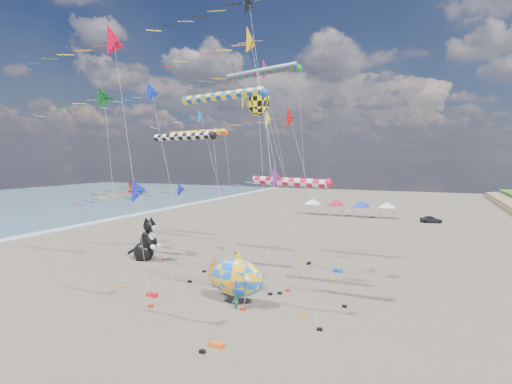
{
  "coord_description": "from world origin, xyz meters",
  "views": [
    {
      "loc": [
        15.99,
        -21.42,
        11.85
      ],
      "look_at": [
        1.65,
        12.0,
        8.77
      ],
      "focal_mm": 28.0,
      "sensor_mm": 36.0,
      "label": 1
    }
  ],
  "objects_px": {
    "fish_inflatable": "(236,277)",
    "child_green": "(236,302)",
    "person_adult": "(226,287)",
    "parked_car": "(431,219)",
    "cat_inflatable": "(145,238)",
    "child_blue": "(214,282)"
  },
  "relations": [
    {
      "from": "fish_inflatable",
      "to": "child_green",
      "type": "distance_m",
      "value": 1.98
    },
    {
      "from": "fish_inflatable",
      "to": "person_adult",
      "type": "xyz_separation_m",
      "value": [
        -1.44,
        1.0,
        -1.28
      ]
    },
    {
      "from": "fish_inflatable",
      "to": "parked_car",
      "type": "relative_size",
      "value": 1.65
    },
    {
      "from": "person_adult",
      "to": "cat_inflatable",
      "type": "bearing_deg",
      "value": 111.16
    },
    {
      "from": "cat_inflatable",
      "to": "fish_inflatable",
      "type": "xyz_separation_m",
      "value": [
        15.85,
        -8.46,
        -0.35
      ]
    },
    {
      "from": "person_adult",
      "to": "child_blue",
      "type": "bearing_deg",
      "value": 96.95
    },
    {
      "from": "person_adult",
      "to": "child_green",
      "type": "distance_m",
      "value": 2.78
    },
    {
      "from": "cat_inflatable",
      "to": "parked_car",
      "type": "distance_m",
      "value": 52.55
    },
    {
      "from": "cat_inflatable",
      "to": "person_adult",
      "type": "relative_size",
      "value": 2.73
    },
    {
      "from": "person_adult",
      "to": "child_green",
      "type": "bearing_deg",
      "value": -88.03
    },
    {
      "from": "cat_inflatable",
      "to": "parked_car",
      "type": "height_order",
      "value": "cat_inflatable"
    },
    {
      "from": "person_adult",
      "to": "child_green",
      "type": "relative_size",
      "value": 1.63
    },
    {
      "from": "cat_inflatable",
      "to": "fish_inflatable",
      "type": "height_order",
      "value": "cat_inflatable"
    },
    {
      "from": "parked_car",
      "to": "fish_inflatable",
      "type": "bearing_deg",
      "value": 157.65
    },
    {
      "from": "child_green",
      "to": "cat_inflatable",
      "type": "bearing_deg",
      "value": -175.68
    },
    {
      "from": "cat_inflatable",
      "to": "fish_inflatable",
      "type": "relative_size",
      "value": 0.81
    },
    {
      "from": "child_green",
      "to": "parked_car",
      "type": "distance_m",
      "value": 54.0
    },
    {
      "from": "person_adult",
      "to": "parked_car",
      "type": "height_order",
      "value": "person_adult"
    },
    {
      "from": "child_green",
      "to": "parked_car",
      "type": "relative_size",
      "value": 0.3
    },
    {
      "from": "cat_inflatable",
      "to": "fish_inflatable",
      "type": "distance_m",
      "value": 17.97
    },
    {
      "from": "fish_inflatable",
      "to": "cat_inflatable",
      "type": "bearing_deg",
      "value": 151.91
    },
    {
      "from": "child_blue",
      "to": "child_green",
      "type": "bearing_deg",
      "value": -84.69
    }
  ]
}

